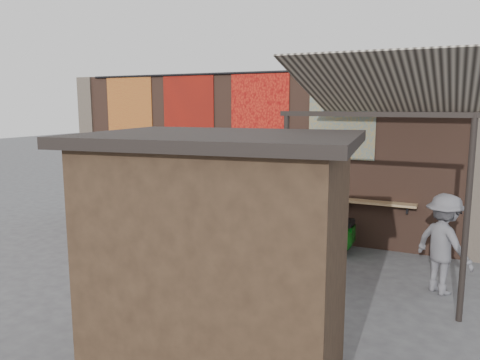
{
  "coord_description": "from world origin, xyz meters",
  "views": [
    {
      "loc": [
        4.75,
        -8.0,
        3.23
      ],
      "look_at": [
        0.39,
        1.2,
        1.58
      ],
      "focal_mm": 35.0,
      "sensor_mm": 36.0,
      "label": 1
    }
  ],
  "objects_px": {
    "scooter_stool_5": "(247,222)",
    "diner_left": "(123,194)",
    "shopper_grey": "(444,244)",
    "market_stall": "(222,268)",
    "scooter_stool_6": "(270,224)",
    "scooter_stool_8": "(319,232)",
    "scooter_stool_0": "(150,211)",
    "scooter_stool_9": "(346,237)",
    "scooter_stool_4": "(228,221)",
    "shopper_navy": "(305,237)",
    "diner_right": "(162,194)",
    "scooter_stool_2": "(184,217)",
    "shopper_tan": "(300,220)",
    "scooter_stool_3": "(207,217)",
    "scooter_stool_1": "(165,216)",
    "scooter_stool_7": "(294,229)",
    "shelf_box": "(270,188)"
  },
  "relations": [
    {
      "from": "scooter_stool_5",
      "to": "diner_left",
      "type": "height_order",
      "value": "diner_left"
    },
    {
      "from": "shopper_grey",
      "to": "diner_left",
      "type": "bearing_deg",
      "value": 29.18
    },
    {
      "from": "scooter_stool_5",
      "to": "market_stall",
      "type": "height_order",
      "value": "market_stall"
    },
    {
      "from": "scooter_stool_6",
      "to": "scooter_stool_8",
      "type": "height_order",
      "value": "scooter_stool_6"
    },
    {
      "from": "scooter_stool_0",
      "to": "scooter_stool_9",
      "type": "relative_size",
      "value": 1.14
    },
    {
      "from": "scooter_stool_9",
      "to": "market_stall",
      "type": "relative_size",
      "value": 0.26
    },
    {
      "from": "scooter_stool_4",
      "to": "shopper_navy",
      "type": "relative_size",
      "value": 0.53
    },
    {
      "from": "diner_right",
      "to": "shopper_navy",
      "type": "height_order",
      "value": "diner_right"
    },
    {
      "from": "shopper_navy",
      "to": "scooter_stool_9",
      "type": "bearing_deg",
      "value": -104.03
    },
    {
      "from": "scooter_stool_2",
      "to": "shopper_tan",
      "type": "xyz_separation_m",
      "value": [
        3.47,
        -1.08,
        0.54
      ]
    },
    {
      "from": "scooter_stool_5",
      "to": "shopper_navy",
      "type": "xyz_separation_m",
      "value": [
        2.03,
        -1.88,
        0.38
      ]
    },
    {
      "from": "scooter_stool_3",
      "to": "scooter_stool_5",
      "type": "bearing_deg",
      "value": -2.86
    },
    {
      "from": "scooter_stool_3",
      "to": "scooter_stool_5",
      "type": "xyz_separation_m",
      "value": [
        1.15,
        -0.06,
        0.0
      ]
    },
    {
      "from": "shopper_tan",
      "to": "shopper_grey",
      "type": "bearing_deg",
      "value": -48.54
    },
    {
      "from": "scooter_stool_2",
      "to": "shopper_grey",
      "type": "bearing_deg",
      "value": -13.58
    },
    {
      "from": "scooter_stool_1",
      "to": "shopper_grey",
      "type": "relative_size",
      "value": 0.41
    },
    {
      "from": "scooter_stool_9",
      "to": "shopper_tan",
      "type": "xyz_separation_m",
      "value": [
        -0.72,
        -1.09,
        0.56
      ]
    },
    {
      "from": "scooter_stool_5",
      "to": "scooter_stool_6",
      "type": "height_order",
      "value": "scooter_stool_6"
    },
    {
      "from": "scooter_stool_9",
      "to": "scooter_stool_3",
      "type": "bearing_deg",
      "value": 178.97
    },
    {
      "from": "scooter_stool_4",
      "to": "shopper_grey",
      "type": "xyz_separation_m",
      "value": [
        4.91,
        -1.5,
        0.47
      ]
    },
    {
      "from": "scooter_stool_2",
      "to": "scooter_stool_4",
      "type": "distance_m",
      "value": 1.27
    },
    {
      "from": "market_stall",
      "to": "shopper_tan",
      "type": "bearing_deg",
      "value": 89.53
    },
    {
      "from": "scooter_stool_8",
      "to": "diner_left",
      "type": "xyz_separation_m",
      "value": [
        -5.53,
        -0.0,
        0.42
      ]
    },
    {
      "from": "scooter_stool_0",
      "to": "scooter_stool_2",
      "type": "bearing_deg",
      "value": -2.66
    },
    {
      "from": "scooter_stool_4",
      "to": "scooter_stool_5",
      "type": "xyz_separation_m",
      "value": [
        0.51,
        0.01,
        0.01
      ]
    },
    {
      "from": "scooter_stool_2",
      "to": "scooter_stool_5",
      "type": "xyz_separation_m",
      "value": [
        1.78,
        0.02,
        0.04
      ]
    },
    {
      "from": "diner_right",
      "to": "shopper_grey",
      "type": "height_order",
      "value": "diner_right"
    },
    {
      "from": "scooter_stool_6",
      "to": "shopper_navy",
      "type": "relative_size",
      "value": 0.57
    },
    {
      "from": "scooter_stool_4",
      "to": "shopper_grey",
      "type": "bearing_deg",
      "value": -17.02
    },
    {
      "from": "scooter_stool_3",
      "to": "diner_left",
      "type": "xyz_separation_m",
      "value": [
        -2.6,
        -0.04,
        0.39
      ]
    },
    {
      "from": "scooter_stool_2",
      "to": "shopper_tan",
      "type": "bearing_deg",
      "value": -17.23
    },
    {
      "from": "scooter_stool_7",
      "to": "scooter_stool_9",
      "type": "distance_m",
      "value": 1.2
    },
    {
      "from": "shopper_navy",
      "to": "market_stall",
      "type": "bearing_deg",
      "value": 89.51
    },
    {
      "from": "scooter_stool_5",
      "to": "scooter_stool_8",
      "type": "height_order",
      "value": "scooter_stool_5"
    },
    {
      "from": "scooter_stool_9",
      "to": "shopper_grey",
      "type": "height_order",
      "value": "shopper_grey"
    },
    {
      "from": "scooter_stool_9",
      "to": "diner_left",
      "type": "xyz_separation_m",
      "value": [
        -6.15,
        0.02,
        0.45
      ]
    },
    {
      "from": "scooter_stool_4",
      "to": "shopper_navy",
      "type": "distance_m",
      "value": 3.19
    },
    {
      "from": "scooter_stool_5",
      "to": "scooter_stool_9",
      "type": "xyz_separation_m",
      "value": [
        2.4,
        -0.01,
        -0.06
      ]
    },
    {
      "from": "scooter_stool_1",
      "to": "scooter_stool_3",
      "type": "relative_size",
      "value": 0.83
    },
    {
      "from": "scooter_stool_0",
      "to": "shopper_tan",
      "type": "relative_size",
      "value": 0.46
    },
    {
      "from": "scooter_stool_3",
      "to": "scooter_stool_7",
      "type": "bearing_deg",
      "value": -1.8
    },
    {
      "from": "scooter_stool_8",
      "to": "diner_right",
      "type": "bearing_deg",
      "value": -179.95
    },
    {
      "from": "shopper_tan",
      "to": "scooter_stool_2",
      "type": "bearing_deg",
      "value": 122.99
    },
    {
      "from": "scooter_stool_1",
      "to": "shopper_navy",
      "type": "bearing_deg",
      "value": -22.95
    },
    {
      "from": "shelf_box",
      "to": "shopper_tan",
      "type": "distance_m",
      "value": 1.91
    },
    {
      "from": "shopper_navy",
      "to": "scooter_stool_7",
      "type": "bearing_deg",
      "value": -68.93
    },
    {
      "from": "scooter_stool_0",
      "to": "scooter_stool_9",
      "type": "distance_m",
      "value": 5.27
    },
    {
      "from": "scooter_stool_8",
      "to": "scooter_stool_2",
      "type": "bearing_deg",
      "value": -179.28
    },
    {
      "from": "scooter_stool_0",
      "to": "market_stall",
      "type": "height_order",
      "value": "market_stall"
    },
    {
      "from": "shopper_navy",
      "to": "scooter_stool_0",
      "type": "bearing_deg",
      "value": -24.28
    }
  ]
}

